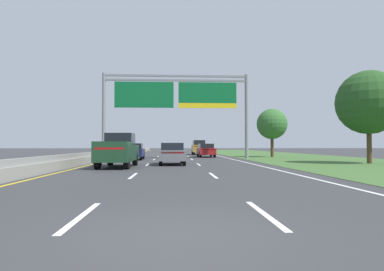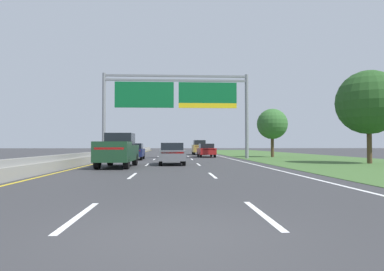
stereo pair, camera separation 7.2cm
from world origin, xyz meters
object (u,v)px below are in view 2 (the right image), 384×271
at_px(overhead_sign_gantry, 176,98).
at_px(car_navy_left_lane_sedan, 134,151).
at_px(pickup_truck_darkgreen, 118,150).
at_px(roadside_tree_mid, 272,124).
at_px(car_red_right_lane_sedan, 206,150).
at_px(car_blue_centre_lane_sedan, 175,150).
at_px(car_gold_right_lane_suv, 199,147).
at_px(roadside_tree_near, 369,102).
at_px(car_grey_centre_lane_sedan, 172,153).

distance_m(overhead_sign_gantry, car_navy_left_lane_sedan, 7.00).
height_order(pickup_truck_darkgreen, car_navy_left_lane_sedan, pickup_truck_darkgreen).
xyz_separation_m(pickup_truck_darkgreen, roadside_tree_mid, (15.04, 17.16, 2.78)).
height_order(car_red_right_lane_sedan, car_blue_centre_lane_sedan, same).
xyz_separation_m(overhead_sign_gantry, roadside_tree_mid, (11.22, 4.14, -2.38)).
height_order(car_gold_right_lane_suv, roadside_tree_near, roadside_tree_near).
height_order(car_grey_centre_lane_sedan, roadside_tree_mid, roadside_tree_mid).
bearing_deg(car_grey_centre_lane_sedan, overhead_sign_gantry, -3.66).
height_order(car_navy_left_lane_sedan, car_grey_centre_lane_sedan, same).
bearing_deg(car_grey_centre_lane_sedan, car_navy_left_lane_sedan, 22.01).
relative_size(car_grey_centre_lane_sedan, roadside_tree_near, 0.63).
bearing_deg(car_blue_centre_lane_sedan, car_grey_centre_lane_sedan, 178.90).
height_order(car_grey_centre_lane_sedan, roadside_tree_near, roadside_tree_near).
distance_m(pickup_truck_darkgreen, car_blue_centre_lane_sedan, 17.44).
xyz_separation_m(car_navy_left_lane_sedan, car_grey_centre_lane_sedan, (3.68, -8.46, 0.00)).
height_order(pickup_truck_darkgreen, car_red_right_lane_sedan, pickup_truck_darkgreen).
bearing_deg(overhead_sign_gantry, pickup_truck_darkgreen, -106.36).
bearing_deg(overhead_sign_gantry, car_red_right_lane_sedan, 54.79).
distance_m(car_gold_right_lane_suv, roadside_tree_near, 27.72).
height_order(pickup_truck_darkgreen, roadside_tree_mid, roadside_tree_mid).
bearing_deg(roadside_tree_mid, overhead_sign_gantry, -159.75).
height_order(car_blue_centre_lane_sedan, car_navy_left_lane_sedan, same).
xyz_separation_m(overhead_sign_gantry, car_navy_left_lane_sedan, (-4.07, -1.79, -5.41)).
xyz_separation_m(overhead_sign_gantry, car_red_right_lane_sedan, (3.58, 5.07, -5.41)).
distance_m(overhead_sign_gantry, car_gold_right_lane_suv, 16.41).
xyz_separation_m(pickup_truck_darkgreen, car_blue_centre_lane_sedan, (3.71, 17.03, -0.26)).
bearing_deg(car_gold_right_lane_suv, car_navy_left_lane_sedan, 155.84).
height_order(pickup_truck_darkgreen, car_blue_centre_lane_sedan, pickup_truck_darkgreen).
relative_size(car_red_right_lane_sedan, car_navy_left_lane_sedan, 1.00).
bearing_deg(pickup_truck_darkgreen, roadside_tree_near, -79.22).
distance_m(car_navy_left_lane_sedan, roadside_tree_mid, 16.67).
xyz_separation_m(car_gold_right_lane_suv, roadside_tree_mid, (7.73, -11.06, 2.75)).
distance_m(pickup_truck_darkgreen, roadside_tree_near, 19.01).
relative_size(pickup_truck_darkgreen, roadside_tree_near, 0.77).
bearing_deg(car_blue_centre_lane_sedan, pickup_truck_darkgreen, 167.72).
bearing_deg(car_blue_centre_lane_sedan, car_red_right_lane_sedan, -73.85).
bearing_deg(car_grey_centre_lane_sedan, roadside_tree_near, -90.37).
distance_m(car_blue_centre_lane_sedan, roadside_tree_mid, 11.72).
distance_m(pickup_truck_darkgreen, car_navy_left_lane_sedan, 11.24).
height_order(car_red_right_lane_sedan, car_navy_left_lane_sedan, same).
bearing_deg(roadside_tree_mid, car_gold_right_lane_suv, 124.95).
xyz_separation_m(pickup_truck_darkgreen, car_grey_centre_lane_sedan, (3.43, 2.78, -0.26)).
height_order(overhead_sign_gantry, car_grey_centre_lane_sedan, overhead_sign_gantry).
bearing_deg(overhead_sign_gantry, car_gold_right_lane_suv, 77.06).
distance_m(car_gold_right_lane_suv, roadside_tree_mid, 13.77).
distance_m(overhead_sign_gantry, car_grey_centre_lane_sedan, 11.59).
relative_size(car_navy_left_lane_sedan, roadside_tree_mid, 0.79).
xyz_separation_m(car_blue_centre_lane_sedan, roadside_tree_near, (14.69, -13.96, 3.84)).
distance_m(car_gold_right_lane_suv, car_navy_left_lane_sedan, 18.59).
distance_m(pickup_truck_darkgreen, car_grey_centre_lane_sedan, 4.43).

